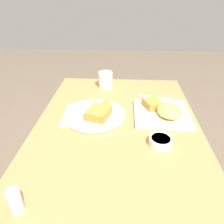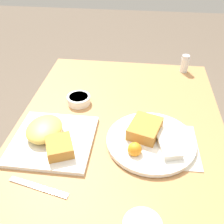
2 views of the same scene
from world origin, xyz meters
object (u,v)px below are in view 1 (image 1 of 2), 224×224
plate_square_near (163,111)px  plate_oval_far (95,113)px  salt_shaker (16,203)px  sauce_ramekin (161,141)px  coffee_mug (105,80)px  butter_knife (154,97)px

plate_square_near → plate_oval_far: bearing=95.8°
salt_shaker → sauce_ramekin: bearing=-54.1°
sauce_ramekin → coffee_mug: bearing=25.9°
plate_oval_far → salt_shaker: bearing=163.0°
plate_oval_far → butter_knife: bearing=-54.5°
sauce_ramekin → butter_knife: (0.41, -0.02, -0.01)m
sauce_ramekin → plate_square_near: bearing=-10.6°
butter_knife → coffee_mug: coffee_mug is taller
plate_oval_far → sauce_ramekin: 0.34m
butter_knife → coffee_mug: (0.13, 0.28, 0.05)m
plate_square_near → coffee_mug: size_ratio=2.74×
salt_shaker → coffee_mug: 0.87m
plate_oval_far → sauce_ramekin: bearing=-124.6°
plate_oval_far → salt_shaker: salt_shaker is taller
sauce_ramekin → salt_shaker: (-0.32, 0.44, 0.02)m
plate_square_near → sauce_ramekin: size_ratio=2.85×
sauce_ramekin → coffee_mug: size_ratio=0.96×
salt_shaker → coffee_mug: size_ratio=0.86×
plate_square_near → plate_oval_far: (-0.03, 0.32, -0.00)m
salt_shaker → butter_knife: (0.73, -0.46, -0.03)m
plate_square_near → sauce_ramekin: plate_square_near is taller
sauce_ramekin → plate_oval_far: bearing=55.4°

